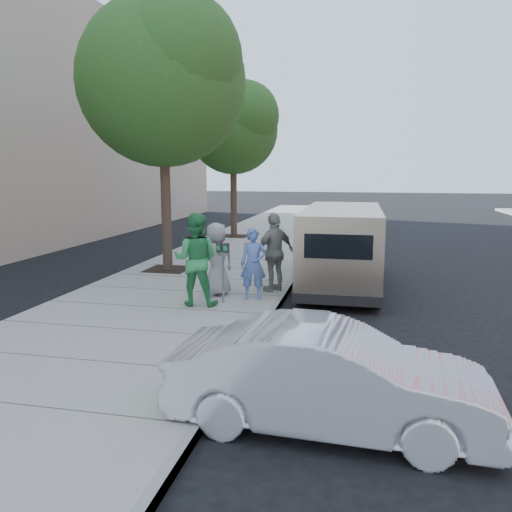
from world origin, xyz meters
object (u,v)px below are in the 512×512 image
tree_near (164,76)px  person_striped_polo (275,252)px  sedan (330,378)px  van (342,245)px  parking_meter (223,260)px  person_gray_shirt (217,259)px  person_green_shirt (196,259)px  person_officer (253,264)px  tree_far (234,125)px

tree_near → person_striped_polo: (3.45, -1.94, -4.46)m
sedan → van: bearing=4.0°
parking_meter → person_gray_shirt: bearing=125.4°
van → person_green_shirt: bearing=-134.9°
sedan → person_gray_shirt: person_gray_shirt is taller
tree_near → person_striped_polo: 5.97m
sedan → person_officer: bearing=24.3°
parking_meter → person_officer: (0.57, 0.44, -0.15)m
van → sedan: (0.19, -7.37, -0.47)m
parking_meter → person_striped_polo: (0.90, 1.30, -0.02)m
sedan → person_green_shirt: person_green_shirt is taller
person_officer → person_gray_shirt: size_ratio=0.95×
van → person_green_shirt: 4.20m
van → tree_far: bearing=121.0°
sedan → person_green_shirt: 5.40m
tree_near → person_green_shirt: size_ratio=3.82×
tree_far → person_green_shirt: (2.03, -11.11, -3.75)m
person_green_shirt → sedan: bearing=120.6°
sedan → person_officer: (-2.03, 5.09, 0.33)m
van → sedan: van is taller
person_officer → person_striped_polo: 0.93m
person_green_shirt → person_striped_polo: person_green_shirt is taller
person_striped_polo → parking_meter: bearing=5.4°
person_gray_shirt → tree_near: bearing=-94.0°
tree_near → person_officer: bearing=-41.8°
tree_far → person_striped_polo: bearing=-70.1°
tree_near → person_gray_shirt: size_ratio=4.47×
tree_near → tree_far: 7.63m
tree_far → parking_meter: 11.76m
tree_far → person_gray_shirt: tree_far is taller
person_gray_shirt → person_striped_polo: bearing=164.6°
tree_far → person_green_shirt: bearing=-79.7°
person_green_shirt → person_officer: bearing=-151.8°
parking_meter → person_gray_shirt: size_ratio=0.78×
person_green_shirt → person_gray_shirt: 0.93m
person_green_shirt → person_striped_polo: bearing=-137.1°
sedan → person_gray_shirt: 6.04m
tree_near → van: (4.97, -0.51, -4.46)m
tree_far → person_officer: (3.13, -10.39, -3.94)m
person_green_shirt → tree_near: bearing=-65.0°
van → person_gray_shirt: bearing=-143.0°
tree_near → van: bearing=-5.9°
sedan → person_officer: 5.49m
van → person_striped_polo: 2.07m
tree_near → tree_far: (-0.00, 7.60, -0.66)m
tree_far → person_striped_polo: size_ratio=3.48×
parking_meter → sedan: bearing=-53.0°
sedan → person_gray_shirt: bearing=31.7°
sedan → person_officer: person_officer is taller
tree_near → sedan: 10.63m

